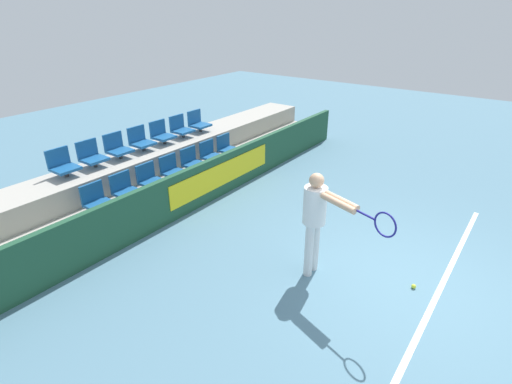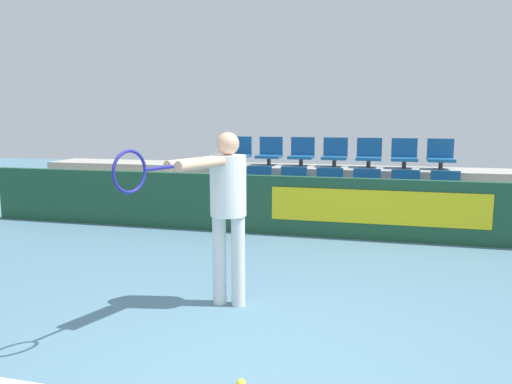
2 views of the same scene
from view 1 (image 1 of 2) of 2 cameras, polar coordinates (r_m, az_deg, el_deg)
The scene contains 21 objects.
ground_plane at distance 6.42m, azimuth 21.49°, elevation -12.45°, with size 30.00×30.00×0.00m, color slate.
court_baseline at distance 6.38m, azimuth 24.43°, elevation -13.27°, with size 6.12×0.08×0.01m.
barrier_wall at distance 8.05m, azimuth -8.48°, elevation 0.77°, with size 11.28×0.14×0.89m.
bleacher_tier_front at distance 8.49m, azimuth -11.08°, elevation 0.25°, with size 10.88×0.91×0.45m.
bleacher_tier_middle at distance 9.05m, azimuth -15.20°, elevation 2.97°, with size 10.88×0.91×0.90m.
stadium_chair_0 at distance 7.44m, azimuth -21.78°, elevation -1.08°, with size 0.43×0.42×0.50m.
stadium_chair_1 at distance 7.73m, azimuth -18.21°, elevation 0.46°, with size 0.43×0.42×0.50m.
stadium_chair_2 at distance 8.05m, azimuth -14.91°, elevation 1.89°, with size 0.43×0.42×0.50m.
stadium_chair_3 at distance 8.39m, azimuth -11.87°, elevation 3.19°, with size 0.43×0.42×0.50m.
stadium_chair_4 at distance 8.77m, azimuth -9.07°, elevation 4.38°, with size 0.43×0.42×0.50m.
stadium_chair_5 at distance 9.16m, azimuth -6.50°, elevation 5.46°, with size 0.43×0.42×0.50m.
stadium_chair_6 at distance 9.58m, azimuth -4.14°, elevation 6.44°, with size 0.43×0.42×0.50m.
stadium_chair_7 at distance 8.03m, azimuth -25.90°, elevation 3.55°, with size 0.43×0.42×0.50m.
stadium_chair_8 at distance 8.29m, azimuth -22.44°, elevation 4.84°, with size 0.43×0.42×0.50m.
stadium_chair_9 at distance 8.59m, azimuth -19.20°, elevation 6.02°, with size 0.43×0.42×0.50m.
stadium_chair_10 at distance 8.91m, azimuth -16.16°, elevation 7.11°, with size 0.43×0.42×0.50m.
stadium_chair_11 at distance 9.27m, azimuth -13.34°, elevation 8.10°, with size 0.43×0.42×0.50m.
stadium_chair_12 at distance 9.64m, azimuth -10.72°, elevation 9.00°, with size 0.43×0.42×0.50m.
stadium_chair_13 at distance 10.04m, azimuth -8.28°, elevation 9.81°, with size 0.43×0.42×0.50m.
tennis_player at distance 5.77m, azimuth 8.77°, elevation -3.23°, with size 0.62×1.45×1.64m.
tennis_ball at distance 6.38m, azimuth 21.59°, elevation -12.42°, with size 0.07×0.07×0.07m.
Camera 1 is at (-5.15, -0.90, 3.74)m, focal length 28.00 mm.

